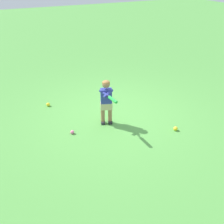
{
  "coord_description": "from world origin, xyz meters",
  "views": [
    {
      "loc": [
        2.41,
        4.82,
        3.23
      ],
      "look_at": [
        0.33,
        0.52,
        0.45
      ],
      "focal_mm": 40.34,
      "sensor_mm": 36.0,
      "label": 1
    }
  ],
  "objects_px": {
    "child_batter": "(107,99)",
    "play_ball_far_left": "(176,129)",
    "play_ball_far_right": "(72,132)",
    "play_ball_behind_batter": "(48,104)"
  },
  "relations": [
    {
      "from": "child_batter",
      "to": "play_ball_far_left",
      "type": "distance_m",
      "value": 1.7
    },
    {
      "from": "play_ball_behind_batter",
      "to": "play_ball_far_left",
      "type": "bearing_deg",
      "value": 134.15
    },
    {
      "from": "play_ball_behind_batter",
      "to": "play_ball_far_right",
      "type": "bearing_deg",
      "value": 96.85
    },
    {
      "from": "child_batter",
      "to": "play_ball_behind_batter",
      "type": "height_order",
      "value": "child_batter"
    },
    {
      "from": "play_ball_far_left",
      "to": "play_ball_behind_batter",
      "type": "xyz_separation_m",
      "value": [
        2.32,
        -2.39,
        0.0
      ]
    },
    {
      "from": "play_ball_far_right",
      "to": "play_ball_behind_batter",
      "type": "xyz_separation_m",
      "value": [
        0.18,
        -1.5,
        0.01
      ]
    },
    {
      "from": "play_ball_far_left",
      "to": "play_ball_behind_batter",
      "type": "bearing_deg",
      "value": -45.85
    },
    {
      "from": "child_batter",
      "to": "play_ball_far_right",
      "type": "relative_size",
      "value": 12.51
    },
    {
      "from": "child_batter",
      "to": "play_ball_far_right",
      "type": "distance_m",
      "value": 1.06
    },
    {
      "from": "play_ball_far_left",
      "to": "play_ball_behind_batter",
      "type": "relative_size",
      "value": 0.99
    }
  ]
}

